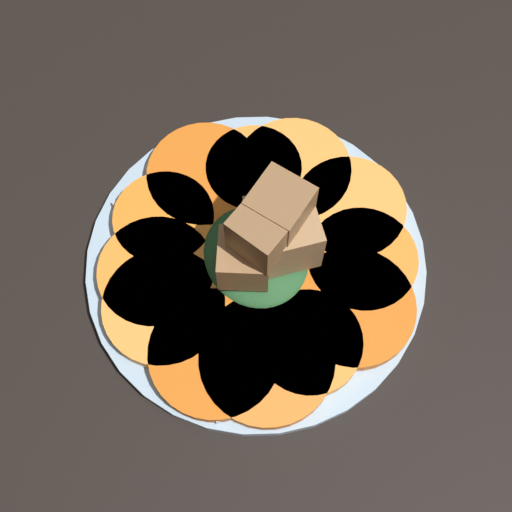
% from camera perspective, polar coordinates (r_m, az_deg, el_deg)
% --- Properties ---
extents(table_slab, '(1.20, 1.20, 0.02)m').
position_cam_1_polar(table_slab, '(0.58, 0.00, -1.16)').
color(table_slab, black).
rests_on(table_slab, ground).
extents(plate, '(0.27, 0.27, 0.01)m').
position_cam_1_polar(plate, '(0.56, 0.00, -0.61)').
color(plate, '#99B7D1').
rests_on(plate, table_slab).
extents(carrot_slice_0, '(0.09, 0.09, 0.01)m').
position_cam_1_polar(carrot_slice_0, '(0.54, -7.20, -4.35)').
color(carrot_slice_0, '#F99439').
rests_on(carrot_slice_0, plate).
extents(carrot_slice_1, '(0.10, 0.10, 0.01)m').
position_cam_1_polar(carrot_slice_1, '(0.53, -3.28, -7.79)').
color(carrot_slice_1, orange).
rests_on(carrot_slice_1, plate).
extents(carrot_slice_2, '(0.10, 0.10, 0.01)m').
position_cam_1_polar(carrot_slice_2, '(0.53, 0.87, -8.29)').
color(carrot_slice_2, orange).
rests_on(carrot_slice_2, plate).
extents(carrot_slice_3, '(0.08, 0.08, 0.01)m').
position_cam_1_polar(carrot_slice_3, '(0.53, 4.43, -6.82)').
color(carrot_slice_3, orange).
rests_on(carrot_slice_3, plate).
extents(carrot_slice_4, '(0.09, 0.09, 0.01)m').
position_cam_1_polar(carrot_slice_4, '(0.54, 7.74, -4.13)').
color(carrot_slice_4, orange).
rests_on(carrot_slice_4, plate).
extents(carrot_slice_5, '(0.09, 0.09, 0.01)m').
position_cam_1_polar(carrot_slice_5, '(0.56, 8.46, -0.34)').
color(carrot_slice_5, orange).
rests_on(carrot_slice_5, plate).
extents(carrot_slice_6, '(0.09, 0.09, 0.01)m').
position_cam_1_polar(carrot_slice_6, '(0.57, 7.46, 3.82)').
color(carrot_slice_6, '#F99539').
rests_on(carrot_slice_6, plate).
extents(carrot_slice_7, '(0.09, 0.09, 0.01)m').
position_cam_1_polar(carrot_slice_7, '(0.58, 3.00, 6.83)').
color(carrot_slice_7, '#F99438').
rests_on(carrot_slice_7, plate).
extents(carrot_slice_8, '(0.08, 0.08, 0.01)m').
position_cam_1_polar(carrot_slice_8, '(0.58, -0.19, 6.91)').
color(carrot_slice_8, orange).
rests_on(carrot_slice_8, plate).
extents(carrot_slice_9, '(0.09, 0.09, 0.01)m').
position_cam_1_polar(carrot_slice_9, '(0.58, -3.99, 6.50)').
color(carrot_slice_9, orange).
rests_on(carrot_slice_9, plate).
extents(carrot_slice_10, '(0.08, 0.08, 0.01)m').
position_cam_1_polar(carrot_slice_10, '(0.57, -7.37, 2.95)').
color(carrot_slice_10, orange).
rests_on(carrot_slice_10, plate).
extents(carrot_slice_11, '(0.09, 0.09, 0.01)m').
position_cam_1_polar(carrot_slice_11, '(0.55, -7.97, -1.30)').
color(carrot_slice_11, orange).
rests_on(carrot_slice_11, plate).
extents(center_pile, '(0.09, 0.09, 0.09)m').
position_cam_1_polar(center_pile, '(0.52, 0.86, 1.20)').
color(center_pile, '#235128').
rests_on(center_pile, plate).
extents(fork, '(0.20, 0.03, 0.00)m').
position_cam_1_polar(fork, '(0.55, -6.97, -3.24)').
color(fork, '#B2B2B7').
rests_on(fork, plate).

